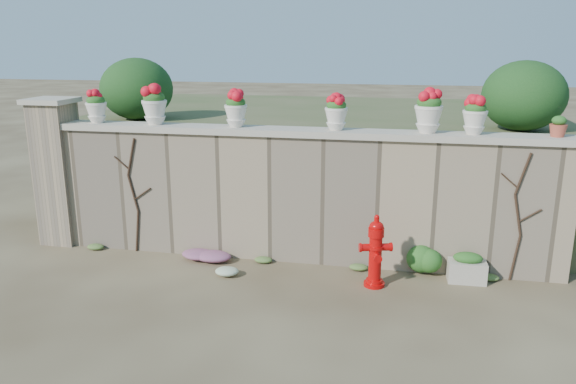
% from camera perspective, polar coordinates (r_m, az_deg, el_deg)
% --- Properties ---
extents(ground, '(80.00, 80.00, 0.00)m').
position_cam_1_polar(ground, '(7.50, -1.57, -11.75)').
color(ground, '#463723').
rests_on(ground, ground).
extents(stone_wall, '(8.00, 0.40, 2.00)m').
position_cam_1_polar(stone_wall, '(8.79, 1.04, -0.67)').
color(stone_wall, gray).
rests_on(stone_wall, ground).
extents(wall_cap, '(8.10, 0.52, 0.10)m').
position_cam_1_polar(wall_cap, '(8.56, 1.07, 6.11)').
color(wall_cap, beige).
rests_on(wall_cap, stone_wall).
extents(gate_pillar, '(0.72, 0.72, 2.48)m').
position_cam_1_polar(gate_pillar, '(10.30, -22.31, 2.01)').
color(gate_pillar, gray).
rests_on(gate_pillar, ground).
extents(raised_fill, '(9.00, 6.00, 2.00)m').
position_cam_1_polar(raised_fill, '(11.86, 3.87, 3.45)').
color(raised_fill, '#384C23').
rests_on(raised_fill, ground).
extents(back_shrub_left, '(1.30, 1.30, 1.10)m').
position_cam_1_polar(back_shrub_left, '(10.66, -15.11, 10.08)').
color(back_shrub_left, '#143814').
rests_on(back_shrub_left, raised_fill).
extents(back_shrub_right, '(1.30, 1.30, 1.10)m').
position_cam_1_polar(back_shrub_right, '(9.73, 22.83, 9.00)').
color(back_shrub_right, '#143814').
rests_on(back_shrub_right, raised_fill).
extents(vine_left, '(0.60, 0.04, 1.91)m').
position_cam_1_polar(vine_left, '(9.43, -15.39, -0.17)').
color(vine_left, black).
rests_on(vine_left, ground).
extents(vine_right, '(0.60, 0.04, 1.91)m').
position_cam_1_polar(vine_right, '(8.61, 22.39, -2.24)').
color(vine_right, black).
rests_on(vine_right, ground).
extents(fire_hydrant, '(0.46, 0.33, 1.05)m').
position_cam_1_polar(fire_hydrant, '(8.03, 8.88, -5.94)').
color(fire_hydrant, '#BF0707').
rests_on(fire_hydrant, ground).
extents(planter_box, '(0.54, 0.33, 0.45)m').
position_cam_1_polar(planter_box, '(8.60, 17.73, -7.37)').
color(planter_box, beige).
rests_on(planter_box, ground).
extents(green_shrub, '(0.55, 0.50, 0.52)m').
position_cam_1_polar(green_shrub, '(8.63, 13.91, -6.60)').
color(green_shrub, '#1E5119').
rests_on(green_shrub, ground).
extents(magenta_clump, '(0.79, 0.53, 0.21)m').
position_cam_1_polar(magenta_clump, '(9.07, -8.14, -6.29)').
color(magenta_clump, '#BF26A4').
rests_on(magenta_clump, ground).
extents(white_flowers, '(0.48, 0.39, 0.17)m').
position_cam_1_polar(white_flowers, '(8.50, -6.21, -7.84)').
color(white_flowers, white).
rests_on(white_flowers, ground).
extents(urn_pot_0, '(0.34, 0.34, 0.53)m').
position_cam_1_polar(urn_pot_0, '(9.69, -18.91, 8.21)').
color(urn_pot_0, silver).
rests_on(urn_pot_0, wall_cap).
extents(urn_pot_1, '(0.39, 0.39, 0.62)m').
position_cam_1_polar(urn_pot_1, '(9.22, -13.42, 8.58)').
color(urn_pot_1, silver).
rests_on(urn_pot_1, wall_cap).
extents(urn_pot_2, '(0.35, 0.35, 0.55)m').
position_cam_1_polar(urn_pot_2, '(8.75, -5.33, 8.36)').
color(urn_pot_2, silver).
rests_on(urn_pot_2, wall_cap).
extents(urn_pot_3, '(0.34, 0.34, 0.54)m').
position_cam_1_polar(urn_pot_3, '(8.44, 4.93, 8.07)').
color(urn_pot_3, silver).
rests_on(urn_pot_3, wall_cap).
extents(urn_pot_4, '(0.40, 0.40, 0.63)m').
position_cam_1_polar(urn_pot_4, '(8.38, 14.09, 7.96)').
color(urn_pot_4, silver).
rests_on(urn_pot_4, wall_cap).
extents(urn_pot_5, '(0.35, 0.35, 0.54)m').
position_cam_1_polar(urn_pot_5, '(8.44, 18.46, 7.39)').
color(urn_pot_5, silver).
rests_on(urn_pot_5, wall_cap).
extents(terracotta_pot, '(0.24, 0.24, 0.28)m').
position_cam_1_polar(terracotta_pot, '(8.66, 25.77, 5.93)').
color(terracotta_pot, '#AC4834').
rests_on(terracotta_pot, wall_cap).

